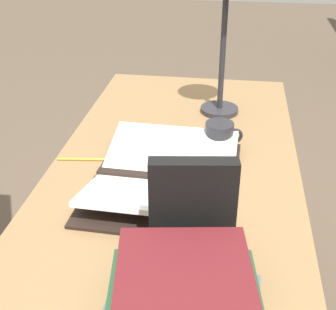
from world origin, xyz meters
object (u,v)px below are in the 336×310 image
open_book (165,176)px  book_stack_tall (184,295)px  coffee_mug (220,137)px  book_standing_upright (192,210)px  pencil (86,159)px

open_book → book_stack_tall: book_stack_tall is taller
book_stack_tall → coffee_mug: bearing=177.2°
book_stack_tall → book_standing_upright: book_standing_upright is taller
book_standing_upright → book_stack_tall: bearing=-6.7°
book_standing_upright → pencil: 0.47m
open_book → coffee_mug: 0.23m
book_standing_upright → coffee_mug: (-0.45, 0.03, -0.07)m
book_stack_tall → pencil: 0.60m
book_stack_tall → book_standing_upright: bearing=-178.7°
open_book → coffee_mug: size_ratio=4.29×
open_book → pencil: 0.24m
pencil → book_stack_tall: bearing=32.8°
pencil → open_book: bearing=71.2°
open_book → book_standing_upright: book_standing_upright is taller
coffee_mug → pencil: 0.37m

